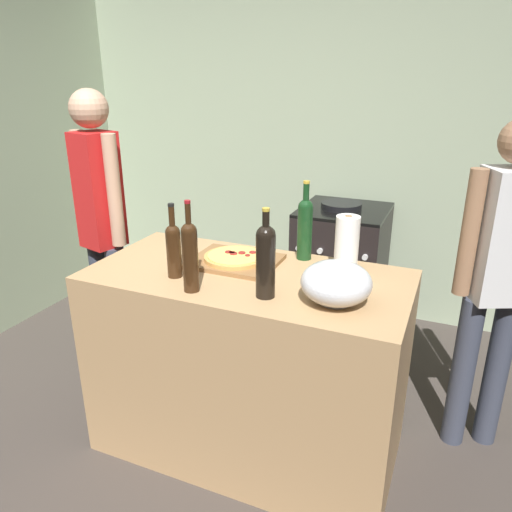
{
  "coord_description": "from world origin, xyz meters",
  "views": [
    {
      "loc": [
        1.07,
        -1.15,
        1.79
      ],
      "look_at": [
        0.25,
        0.79,
        0.99
      ],
      "focal_mm": 34.39,
      "sensor_mm": 36.0,
      "label": 1
    }
  ],
  "objects_px": {
    "wine_bottle_green": "(174,247)",
    "wine_bottle_clear": "(266,258)",
    "wine_bottle_amber": "(305,226)",
    "person_in_red": "(498,273)",
    "mixing_bowl": "(336,283)",
    "stove": "(340,269)",
    "wine_bottle_dark": "(190,254)",
    "person_in_stripes": "(102,223)",
    "paper_towel_roll": "(347,244)",
    "pizza": "(235,257)"
  },
  "relations": [
    {
      "from": "person_in_stripes",
      "to": "mixing_bowl",
      "type": "bearing_deg",
      "value": -15.4
    },
    {
      "from": "mixing_bowl",
      "to": "paper_towel_roll",
      "type": "xyz_separation_m",
      "value": [
        -0.04,
        0.34,
        0.04
      ]
    },
    {
      "from": "wine_bottle_amber",
      "to": "wine_bottle_clear",
      "type": "bearing_deg",
      "value": -91.44
    },
    {
      "from": "pizza",
      "to": "paper_towel_roll",
      "type": "bearing_deg",
      "value": 12.52
    },
    {
      "from": "wine_bottle_dark",
      "to": "person_in_stripes",
      "type": "bearing_deg",
      "value": 149.56
    },
    {
      "from": "wine_bottle_amber",
      "to": "stove",
      "type": "height_order",
      "value": "wine_bottle_amber"
    },
    {
      "from": "wine_bottle_dark",
      "to": "wine_bottle_clear",
      "type": "relative_size",
      "value": 1.04
    },
    {
      "from": "wine_bottle_clear",
      "to": "stove",
      "type": "height_order",
      "value": "wine_bottle_clear"
    },
    {
      "from": "wine_bottle_green",
      "to": "person_in_stripes",
      "type": "distance_m",
      "value": 0.85
    },
    {
      "from": "wine_bottle_dark",
      "to": "wine_bottle_clear",
      "type": "height_order",
      "value": "wine_bottle_dark"
    },
    {
      "from": "stove",
      "to": "person_in_red",
      "type": "height_order",
      "value": "person_in_red"
    },
    {
      "from": "mixing_bowl",
      "to": "person_in_stripes",
      "type": "bearing_deg",
      "value": 164.6
    },
    {
      "from": "mixing_bowl",
      "to": "paper_towel_roll",
      "type": "height_order",
      "value": "paper_towel_roll"
    },
    {
      "from": "mixing_bowl",
      "to": "person_in_stripes",
      "type": "distance_m",
      "value": 1.51
    },
    {
      "from": "wine_bottle_amber",
      "to": "person_in_stripes",
      "type": "xyz_separation_m",
      "value": [
        -1.19,
        -0.02,
        -0.12
      ]
    },
    {
      "from": "paper_towel_roll",
      "to": "stove",
      "type": "distance_m",
      "value": 1.35
    },
    {
      "from": "wine_bottle_clear",
      "to": "wine_bottle_amber",
      "type": "distance_m",
      "value": 0.47
    },
    {
      "from": "mixing_bowl",
      "to": "wine_bottle_green",
      "type": "relative_size",
      "value": 0.84
    },
    {
      "from": "wine_bottle_dark",
      "to": "wine_bottle_amber",
      "type": "xyz_separation_m",
      "value": [
        0.31,
        0.53,
        0.0
      ]
    },
    {
      "from": "wine_bottle_amber",
      "to": "wine_bottle_green",
      "type": "bearing_deg",
      "value": -136.35
    },
    {
      "from": "wine_bottle_green",
      "to": "wine_bottle_amber",
      "type": "height_order",
      "value": "wine_bottle_amber"
    },
    {
      "from": "wine_bottle_green",
      "to": "stove",
      "type": "bearing_deg",
      "value": 75.64
    },
    {
      "from": "wine_bottle_green",
      "to": "wine_bottle_amber",
      "type": "distance_m",
      "value": 0.63
    },
    {
      "from": "wine_bottle_amber",
      "to": "person_in_red",
      "type": "height_order",
      "value": "person_in_red"
    },
    {
      "from": "wine_bottle_clear",
      "to": "person_in_stripes",
      "type": "distance_m",
      "value": 1.27
    },
    {
      "from": "wine_bottle_green",
      "to": "person_in_stripes",
      "type": "height_order",
      "value": "person_in_stripes"
    },
    {
      "from": "mixing_bowl",
      "to": "stove",
      "type": "relative_size",
      "value": 0.29
    },
    {
      "from": "wine_bottle_dark",
      "to": "mixing_bowl",
      "type": "bearing_deg",
      "value": 11.61
    },
    {
      "from": "wine_bottle_dark",
      "to": "stove",
      "type": "bearing_deg",
      "value": 81.31
    },
    {
      "from": "person_in_red",
      "to": "stove",
      "type": "bearing_deg",
      "value": 135.47
    },
    {
      "from": "wine_bottle_green",
      "to": "wine_bottle_clear",
      "type": "bearing_deg",
      "value": -4.33
    },
    {
      "from": "wine_bottle_green",
      "to": "person_in_red",
      "type": "xyz_separation_m",
      "value": [
        1.31,
        0.62,
        -0.14
      ]
    },
    {
      "from": "wine_bottle_green",
      "to": "mixing_bowl",
      "type": "bearing_deg",
      "value": 1.29
    },
    {
      "from": "pizza",
      "to": "wine_bottle_dark",
      "type": "bearing_deg",
      "value": -95.37
    },
    {
      "from": "wine_bottle_green",
      "to": "stove",
      "type": "xyz_separation_m",
      "value": [
        0.39,
        1.53,
        -0.62
      ]
    },
    {
      "from": "wine_bottle_clear",
      "to": "pizza",
      "type": "bearing_deg",
      "value": 133.73
    },
    {
      "from": "pizza",
      "to": "wine_bottle_amber",
      "type": "xyz_separation_m",
      "value": [
        0.28,
        0.19,
        0.13
      ]
    },
    {
      "from": "wine_bottle_clear",
      "to": "wine_bottle_amber",
      "type": "relative_size",
      "value": 0.97
    },
    {
      "from": "stove",
      "to": "person_in_stripes",
      "type": "bearing_deg",
      "value": -135.49
    },
    {
      "from": "wine_bottle_amber",
      "to": "mixing_bowl",
      "type": "bearing_deg",
      "value": -57.85
    },
    {
      "from": "stove",
      "to": "mixing_bowl",
      "type": "bearing_deg",
      "value": -77.92
    },
    {
      "from": "wine_bottle_green",
      "to": "wine_bottle_clear",
      "type": "distance_m",
      "value": 0.44
    },
    {
      "from": "stove",
      "to": "person_in_red",
      "type": "relative_size",
      "value": 0.59
    },
    {
      "from": "stove",
      "to": "wine_bottle_amber",
      "type": "bearing_deg",
      "value": -86.76
    },
    {
      "from": "paper_towel_roll",
      "to": "wine_bottle_amber",
      "type": "height_order",
      "value": "wine_bottle_amber"
    },
    {
      "from": "mixing_bowl",
      "to": "wine_bottle_green",
      "type": "xyz_separation_m",
      "value": [
        -0.71,
        -0.02,
        0.05
      ]
    },
    {
      "from": "wine_bottle_amber",
      "to": "person_in_red",
      "type": "bearing_deg",
      "value": 12.39
    },
    {
      "from": "person_in_red",
      "to": "wine_bottle_clear",
      "type": "bearing_deg",
      "value": -143.09
    },
    {
      "from": "pizza",
      "to": "person_in_red",
      "type": "height_order",
      "value": "person_in_red"
    },
    {
      "from": "wine_bottle_dark",
      "to": "person_in_stripes",
      "type": "relative_size",
      "value": 0.22
    }
  ]
}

